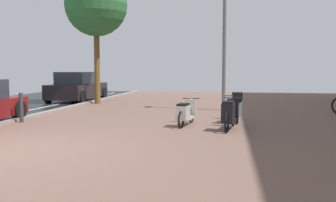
{
  "coord_description": "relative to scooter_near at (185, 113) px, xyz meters",
  "views": [
    {
      "loc": [
        4.24,
        -6.57,
        1.63
      ],
      "look_at": [
        2.9,
        1.6,
        0.92
      ],
      "focal_mm": 39.41,
      "sensor_mm": 36.0,
      "label": 1
    }
  ],
  "objects": [
    {
      "name": "scooter_mid",
      "position": [
        1.44,
        1.03,
        0.07
      ],
      "size": [
        0.54,
        1.68,
        0.98
      ],
      "color": "black",
      "rests_on": "ground"
    },
    {
      "name": "ground",
      "position": [
        -1.59,
        -3.92,
        -0.39
      ],
      "size": [
        21.0,
        40.0,
        0.13
      ],
      "color": "black"
    },
    {
      "name": "scooter_far",
      "position": [
        1.26,
        -0.53,
        0.05
      ],
      "size": [
        0.58,
        1.74,
        0.85
      ],
      "color": "black",
      "rests_on": "ground"
    },
    {
      "name": "bollard_far",
      "position": [
        -5.07,
        -0.11,
        0.09
      ],
      "size": [
        0.12,
        0.12,
        0.91
      ],
      "color": "#38383D",
      "rests_on": "ground"
    },
    {
      "name": "parked_car_far",
      "position": [
        -6.52,
        7.61,
        0.33
      ],
      "size": [
        1.91,
        4.15,
        1.49
      ],
      "color": "black",
      "rests_on": "ground"
    },
    {
      "name": "street_tree",
      "position": [
        -4.95,
        6.27,
        4.24
      ],
      "size": [
        2.92,
        2.92,
        6.1
      ],
      "color": "brown",
      "rests_on": "ground"
    },
    {
      "name": "lamp_post",
      "position": [
        1.03,
        4.27,
        2.62
      ],
      "size": [
        0.2,
        0.52,
        5.34
      ],
      "color": "slate",
      "rests_on": "ground"
    },
    {
      "name": "scooter_near",
      "position": [
        0.0,
        0.0,
        0.0
      ],
      "size": [
        0.58,
        1.67,
        0.78
      ],
      "color": "black",
      "rests_on": "ground"
    }
  ]
}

